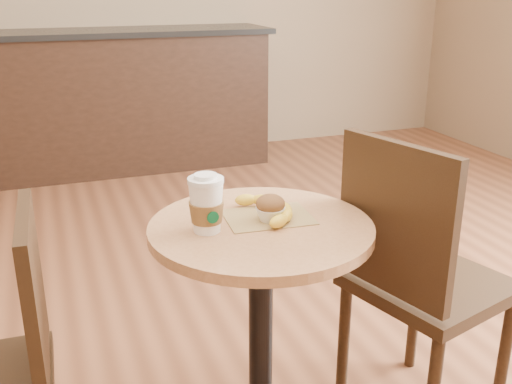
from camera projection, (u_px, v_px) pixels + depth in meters
cafe_table at (261, 304)px, 1.72m from camera, size 0.62×0.62×0.75m
chair_right at (417, 275)px, 1.82m from camera, size 0.53×0.53×0.97m
service_counter at (118, 100)px, 4.51m from camera, size 2.30×0.65×1.04m
kraft_bag at (268, 217)px, 1.68m from camera, size 0.25×0.20×0.00m
coffee_cup at (206, 206)px, 1.57m from camera, size 0.10×0.10×0.16m
muffin at (270, 208)px, 1.65m from camera, size 0.08×0.08×0.07m
banana at (270, 209)px, 1.69m from camera, size 0.16×0.26×0.03m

